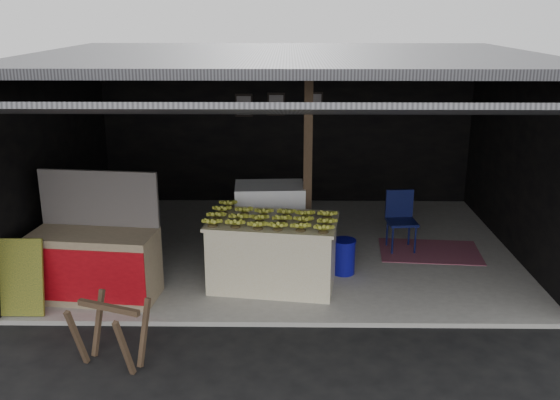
{
  "coord_description": "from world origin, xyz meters",
  "views": [
    {
      "loc": [
        0.02,
        -6.62,
        3.6
      ],
      "look_at": [
        -0.09,
        1.56,
        1.1
      ],
      "focal_mm": 40.0,
      "sensor_mm": 36.0,
      "label": 1
    }
  ],
  "objects_px": {
    "neighbor_stall": "(95,262)",
    "plastic_chair": "(401,215)",
    "white_crate": "(270,221)",
    "water_barrel": "(344,257)",
    "sawhorse": "(110,328)",
    "banana_table": "(273,252)"
  },
  "relations": [
    {
      "from": "white_crate",
      "to": "banana_table",
      "type": "bearing_deg",
      "value": -89.02
    },
    {
      "from": "water_barrel",
      "to": "plastic_chair",
      "type": "distance_m",
      "value": 1.4
    },
    {
      "from": "banana_table",
      "to": "water_barrel",
      "type": "height_order",
      "value": "banana_table"
    },
    {
      "from": "banana_table",
      "to": "neighbor_stall",
      "type": "relative_size",
      "value": 1.1
    },
    {
      "from": "plastic_chair",
      "to": "water_barrel",
      "type": "bearing_deg",
      "value": -138.69
    },
    {
      "from": "neighbor_stall",
      "to": "banana_table",
      "type": "bearing_deg",
      "value": 16.61
    },
    {
      "from": "sawhorse",
      "to": "plastic_chair",
      "type": "relative_size",
      "value": 0.89
    },
    {
      "from": "neighbor_stall",
      "to": "sawhorse",
      "type": "bearing_deg",
      "value": -61.94
    },
    {
      "from": "water_barrel",
      "to": "neighbor_stall",
      "type": "bearing_deg",
      "value": -165.99
    },
    {
      "from": "sawhorse",
      "to": "water_barrel",
      "type": "height_order",
      "value": "sawhorse"
    },
    {
      "from": "banana_table",
      "to": "water_barrel",
      "type": "relative_size",
      "value": 3.86
    },
    {
      "from": "white_crate",
      "to": "sawhorse",
      "type": "relative_size",
      "value": 1.37
    },
    {
      "from": "white_crate",
      "to": "neighbor_stall",
      "type": "bearing_deg",
      "value": -150.21
    },
    {
      "from": "white_crate",
      "to": "neighbor_stall",
      "type": "relative_size",
      "value": 0.68
    },
    {
      "from": "sawhorse",
      "to": "plastic_chair",
      "type": "distance_m",
      "value": 4.87
    },
    {
      "from": "white_crate",
      "to": "neighbor_stall",
      "type": "xyz_separation_m",
      "value": [
        -2.18,
        -1.41,
        -0.07
      ]
    },
    {
      "from": "white_crate",
      "to": "water_barrel",
      "type": "relative_size",
      "value": 2.39
    },
    {
      "from": "water_barrel",
      "to": "sawhorse",
      "type": "bearing_deg",
      "value": -138.38
    },
    {
      "from": "banana_table",
      "to": "white_crate",
      "type": "relative_size",
      "value": 1.61
    },
    {
      "from": "neighbor_stall",
      "to": "plastic_chair",
      "type": "height_order",
      "value": "neighbor_stall"
    },
    {
      "from": "white_crate",
      "to": "sawhorse",
      "type": "height_order",
      "value": "white_crate"
    },
    {
      "from": "banana_table",
      "to": "neighbor_stall",
      "type": "bearing_deg",
      "value": -161.53
    }
  ]
}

